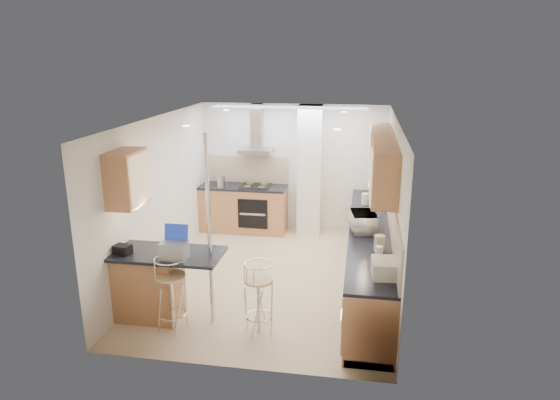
% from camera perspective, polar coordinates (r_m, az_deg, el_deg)
% --- Properties ---
extents(ground, '(4.80, 4.80, 0.00)m').
position_cam_1_polar(ground, '(8.00, -0.94, -8.85)').
color(ground, tan).
rests_on(ground, ground).
extents(room_shell, '(3.64, 4.84, 2.51)m').
position_cam_1_polar(room_shell, '(7.79, 1.86, 2.49)').
color(room_shell, silver).
rests_on(room_shell, ground).
extents(right_counter, '(0.63, 4.40, 0.92)m').
position_cam_1_polar(right_counter, '(7.71, 10.16, -6.38)').
color(right_counter, '#B06C46').
rests_on(right_counter, ground).
extents(back_counter, '(1.70, 0.63, 0.92)m').
position_cam_1_polar(back_counter, '(9.94, -4.17, -0.94)').
color(back_counter, '#B06C46').
rests_on(back_counter, ground).
extents(peninsula, '(1.47, 0.72, 0.94)m').
position_cam_1_polar(peninsula, '(6.83, -12.65, -9.47)').
color(peninsula, '#B06C46').
rests_on(peninsula, ground).
extents(microwave, '(0.43, 0.56, 0.28)m').
position_cam_1_polar(microwave, '(7.34, 9.51, -2.51)').
color(microwave, white).
rests_on(microwave, right_counter).
extents(laptop, '(0.32, 0.24, 0.22)m').
position_cam_1_polar(laptop, '(6.39, -12.01, -5.66)').
color(laptop, '#95979C').
rests_on(laptop, peninsula).
extents(bag, '(0.24, 0.20, 0.12)m').
position_cam_1_polar(bag, '(6.73, -17.56, -5.41)').
color(bag, black).
rests_on(bag, peninsula).
extents(bar_stool_near, '(0.42, 0.42, 0.99)m').
position_cam_1_polar(bar_stool_near, '(6.53, -12.31, -10.49)').
color(bar_stool_near, tan).
rests_on(bar_stool_near, ground).
extents(bar_stool_end, '(0.54, 0.54, 0.94)m').
position_cam_1_polar(bar_stool_end, '(6.37, -2.46, -11.07)').
color(bar_stool_end, tan).
rests_on(bar_stool_end, ground).
extents(jar_a, '(0.16, 0.16, 0.19)m').
position_cam_1_polar(jar_a, '(8.70, 9.69, 0.14)').
color(jar_a, beige).
rests_on(jar_a, right_counter).
extents(jar_b, '(0.12, 0.12, 0.17)m').
position_cam_1_polar(jar_b, '(8.51, 11.57, -0.40)').
color(jar_b, beige).
rests_on(jar_b, right_counter).
extents(jar_c, '(0.15, 0.15, 0.21)m').
position_cam_1_polar(jar_c, '(6.67, 11.28, -4.87)').
color(jar_c, '#AFAC8C').
rests_on(jar_c, right_counter).
extents(jar_d, '(0.13, 0.13, 0.15)m').
position_cam_1_polar(jar_d, '(6.49, 11.25, -5.81)').
color(jar_d, white).
rests_on(jar_d, right_counter).
extents(bread_bin, '(0.32, 0.39, 0.20)m').
position_cam_1_polar(bread_bin, '(5.96, 11.89, -7.64)').
color(bread_bin, beige).
rests_on(bread_bin, right_counter).
extents(kettle, '(0.16, 0.16, 0.24)m').
position_cam_1_polar(kettle, '(9.71, -6.78, 2.10)').
color(kettle, '#A5A7AA').
rests_on(kettle, back_counter).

